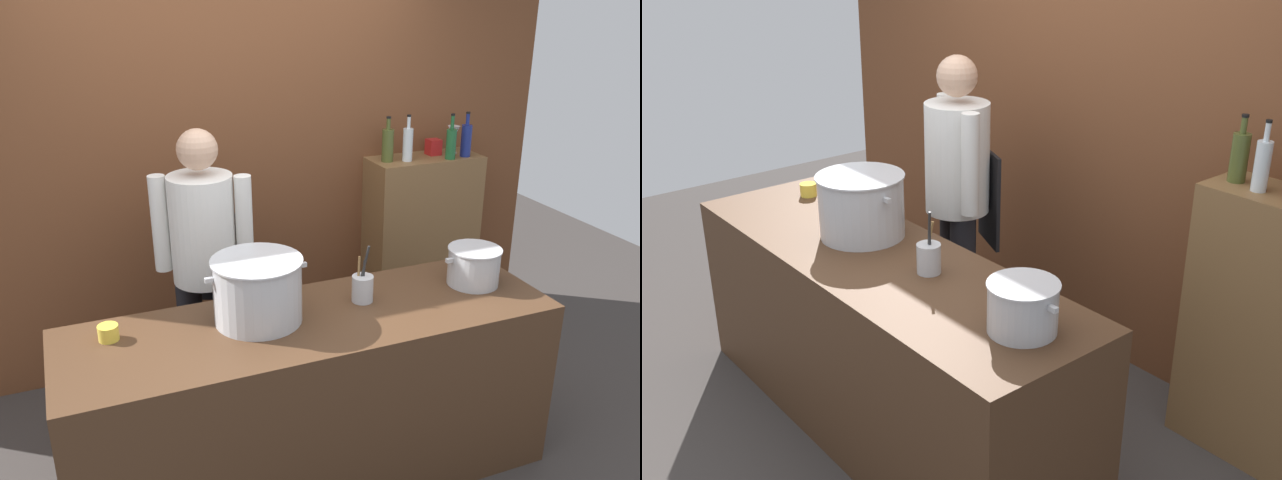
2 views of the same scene
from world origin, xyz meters
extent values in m
plane|color=#383330|center=(0.00, 0.00, 0.00)|extent=(8.00, 8.00, 0.00)
cube|color=brown|center=(0.00, 1.40, 1.50)|extent=(4.40, 0.10, 3.00)
cube|color=#472D1C|center=(0.00, 0.00, 0.45)|extent=(2.30, 0.70, 0.90)
cube|color=brown|center=(1.28, 1.19, 0.63)|extent=(0.76, 0.32, 1.25)
cylinder|color=black|center=(-0.24, 0.69, 0.42)|extent=(0.14, 0.14, 0.84)
cylinder|color=black|center=(-0.42, 0.77, 0.42)|extent=(0.14, 0.14, 0.84)
cylinder|color=white|center=(-0.33, 0.73, 1.13)|extent=(0.34, 0.34, 0.58)
cube|color=black|center=(-0.26, 0.90, 0.89)|extent=(0.29, 0.13, 0.52)
cylinder|color=white|center=(-0.13, 0.65, 1.16)|extent=(0.09, 0.09, 0.52)
cylinder|color=white|center=(-0.53, 0.81, 1.16)|extent=(0.09, 0.09, 0.52)
sphere|color=tan|center=(-0.33, 0.73, 1.55)|extent=(0.21, 0.21, 0.21)
cylinder|color=#B7BABF|center=(-0.24, 0.08, 1.05)|extent=(0.40, 0.40, 0.29)
cylinder|color=#B7BABF|center=(-0.24, 0.08, 1.19)|extent=(0.41, 0.41, 0.01)
cube|color=#B7BABF|center=(-0.45, 0.08, 1.14)|extent=(0.04, 0.02, 0.02)
cube|color=#B7BABF|center=(-0.02, 0.08, 1.14)|extent=(0.04, 0.02, 0.02)
cylinder|color=#B7BABF|center=(0.89, 0.04, 0.99)|extent=(0.26, 0.26, 0.18)
cylinder|color=#B7BABF|center=(0.89, 0.04, 1.09)|extent=(0.27, 0.27, 0.01)
cube|color=#B7BABF|center=(0.74, 0.04, 1.05)|extent=(0.04, 0.02, 0.02)
cube|color=#B7BABF|center=(1.04, 0.04, 1.05)|extent=(0.04, 0.02, 0.02)
cylinder|color=#B7BABF|center=(0.29, 0.07, 0.97)|extent=(0.10, 0.10, 0.13)
cylinder|color=olive|center=(0.27, 0.08, 1.02)|extent=(0.03, 0.04, 0.20)
cylinder|color=#262626|center=(0.29, 0.08, 1.02)|extent=(0.02, 0.02, 0.19)
cylinder|color=#262626|center=(0.29, 0.07, 1.05)|extent=(0.06, 0.04, 0.27)
cylinder|color=yellow|center=(-0.89, 0.15, 0.93)|extent=(0.09, 0.09, 0.07)
cylinder|color=#475123|center=(0.99, 1.19, 1.36)|extent=(0.08, 0.08, 0.21)
cylinder|color=#475123|center=(0.99, 1.19, 1.50)|extent=(0.03, 0.03, 0.07)
cylinder|color=black|center=(0.99, 1.19, 1.54)|extent=(0.03, 0.03, 0.01)
cylinder|color=silver|center=(1.12, 1.15, 1.36)|extent=(0.06, 0.06, 0.21)
cylinder|color=silver|center=(1.12, 1.15, 1.50)|extent=(0.02, 0.02, 0.08)
cylinder|color=black|center=(1.12, 1.15, 1.54)|extent=(0.03, 0.03, 0.01)
camera|label=1|loc=(-1.00, -2.51, 2.35)|focal=37.24mm
camera|label=2|loc=(2.63, -1.68, 2.31)|focal=42.89mm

